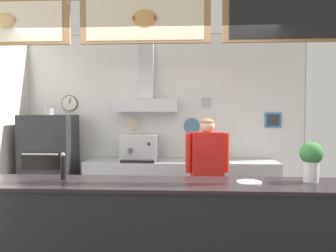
{
  "coord_description": "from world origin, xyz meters",
  "views": [
    {
      "loc": [
        0.4,
        -3.15,
        1.7
      ],
      "look_at": [
        0.18,
        0.81,
        1.53
      ],
      "focal_mm": 36.51,
      "sensor_mm": 36.0,
      "label": 1
    }
  ],
  "objects_px": {
    "pepper_grinder": "(63,166)",
    "espresso_machine": "(140,148)",
    "pizza_oven": "(50,168)",
    "condiment_plate": "(249,182)",
    "potted_basil": "(218,152)",
    "shop_worker": "(207,179)",
    "potted_oregano": "(196,154)",
    "basil_vase": "(311,160)"
  },
  "relations": [
    {
      "from": "espresso_machine",
      "to": "potted_oregano",
      "type": "height_order",
      "value": "espresso_machine"
    },
    {
      "from": "potted_basil",
      "to": "condiment_plate",
      "type": "distance_m",
      "value": 2.35
    },
    {
      "from": "potted_basil",
      "to": "pepper_grinder",
      "type": "height_order",
      "value": "pepper_grinder"
    },
    {
      "from": "condiment_plate",
      "to": "shop_worker",
      "type": "bearing_deg",
      "value": 102.92
    },
    {
      "from": "potted_oregano",
      "to": "pepper_grinder",
      "type": "relative_size",
      "value": 0.75
    },
    {
      "from": "potted_oregano",
      "to": "condiment_plate",
      "type": "height_order",
      "value": "potted_oregano"
    },
    {
      "from": "potted_oregano",
      "to": "condiment_plate",
      "type": "bearing_deg",
      "value": -80.3
    },
    {
      "from": "potted_basil",
      "to": "potted_oregano",
      "type": "xyz_separation_m",
      "value": [
        -0.35,
        -0.01,
        -0.04
      ]
    },
    {
      "from": "espresso_machine",
      "to": "shop_worker",
      "type": "bearing_deg",
      "value": -47.1
    },
    {
      "from": "pizza_oven",
      "to": "pepper_grinder",
      "type": "bearing_deg",
      "value": -64.75
    },
    {
      "from": "pepper_grinder",
      "to": "espresso_machine",
      "type": "bearing_deg",
      "value": 80.42
    },
    {
      "from": "potted_basil",
      "to": "pepper_grinder",
      "type": "xyz_separation_m",
      "value": [
        -1.6,
        -2.29,
        0.13
      ]
    },
    {
      "from": "pepper_grinder",
      "to": "basil_vase",
      "type": "bearing_deg",
      "value": 0.45
    },
    {
      "from": "espresso_machine",
      "to": "condiment_plate",
      "type": "bearing_deg",
      "value": -61.11
    },
    {
      "from": "pizza_oven",
      "to": "pepper_grinder",
      "type": "xyz_separation_m",
      "value": [
        1.01,
        -2.13,
        0.38
      ]
    },
    {
      "from": "basil_vase",
      "to": "pizza_oven",
      "type": "bearing_deg",
      "value": 146.55
    },
    {
      "from": "shop_worker",
      "to": "basil_vase",
      "type": "distance_m",
      "value": 1.5
    },
    {
      "from": "pizza_oven",
      "to": "espresso_machine",
      "type": "distance_m",
      "value": 1.43
    },
    {
      "from": "pepper_grinder",
      "to": "condiment_plate",
      "type": "bearing_deg",
      "value": -1.74
    },
    {
      "from": "pizza_oven",
      "to": "condiment_plate",
      "type": "xyz_separation_m",
      "value": [
        2.66,
        -2.18,
        0.27
      ]
    },
    {
      "from": "pizza_oven",
      "to": "condiment_plate",
      "type": "height_order",
      "value": "pizza_oven"
    },
    {
      "from": "potted_basil",
      "to": "potted_oregano",
      "type": "relative_size",
      "value": 1.36
    },
    {
      "from": "potted_basil",
      "to": "potted_oregano",
      "type": "height_order",
      "value": "potted_basil"
    },
    {
      "from": "shop_worker",
      "to": "condiment_plate",
      "type": "distance_m",
      "value": 1.29
    },
    {
      "from": "pizza_oven",
      "to": "espresso_machine",
      "type": "relative_size",
      "value": 3.11
    },
    {
      "from": "pizza_oven",
      "to": "espresso_machine",
      "type": "xyz_separation_m",
      "value": [
        1.39,
        0.12,
        0.31
      ]
    },
    {
      "from": "potted_basil",
      "to": "basil_vase",
      "type": "relative_size",
      "value": 0.72
    },
    {
      "from": "espresso_machine",
      "to": "pepper_grinder",
      "type": "height_order",
      "value": "espresso_machine"
    },
    {
      "from": "shop_worker",
      "to": "potted_basil",
      "type": "xyz_separation_m",
      "value": [
        0.23,
        1.1,
        0.21
      ]
    },
    {
      "from": "condiment_plate",
      "to": "potted_oregano",
      "type": "bearing_deg",
      "value": 99.7
    },
    {
      "from": "espresso_machine",
      "to": "pepper_grinder",
      "type": "bearing_deg",
      "value": -99.58
    },
    {
      "from": "potted_basil",
      "to": "basil_vase",
      "type": "distance_m",
      "value": 2.36
    },
    {
      "from": "pizza_oven",
      "to": "potted_basil",
      "type": "bearing_deg",
      "value": 3.55
    },
    {
      "from": "pizza_oven",
      "to": "potted_oregano",
      "type": "relative_size",
      "value": 9.48
    },
    {
      "from": "pizza_oven",
      "to": "condiment_plate",
      "type": "relative_size",
      "value": 8.15
    },
    {
      "from": "shop_worker",
      "to": "espresso_machine",
      "type": "xyz_separation_m",
      "value": [
        -0.99,
        1.06,
        0.27
      ]
    },
    {
      "from": "shop_worker",
      "to": "potted_oregano",
      "type": "xyz_separation_m",
      "value": [
        -0.11,
        1.09,
        0.17
      ]
    },
    {
      "from": "shop_worker",
      "to": "basil_vase",
      "type": "height_order",
      "value": "shop_worker"
    },
    {
      "from": "shop_worker",
      "to": "potted_oregano",
      "type": "height_order",
      "value": "shop_worker"
    },
    {
      "from": "espresso_machine",
      "to": "basil_vase",
      "type": "xyz_separation_m",
      "value": [
        1.82,
        -2.24,
        0.14
      ]
    },
    {
      "from": "pizza_oven",
      "to": "espresso_machine",
      "type": "height_order",
      "value": "pizza_oven"
    },
    {
      "from": "pizza_oven",
      "to": "basil_vase",
      "type": "distance_m",
      "value": 3.86
    }
  ]
}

